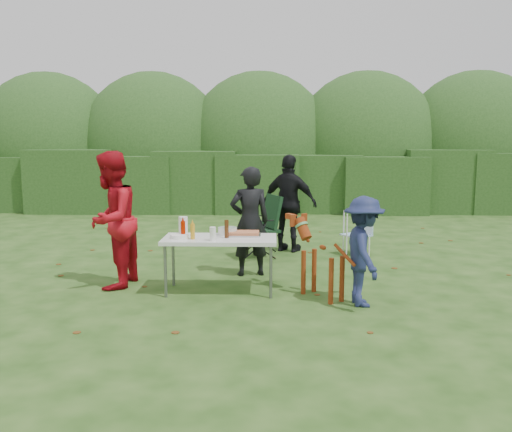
{
  "coord_description": "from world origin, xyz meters",
  "views": [
    {
      "loc": [
        0.4,
        -6.83,
        2.08
      ],
      "look_at": [
        0.18,
        0.42,
        1.0
      ],
      "focal_mm": 38.0,
      "sensor_mm": 36.0,
      "label": 1
    }
  ],
  "objects_px": {
    "child": "(363,251)",
    "paper_towel_roll": "(183,226)",
    "dog": "(323,259)",
    "person_cook": "(250,221)",
    "beer_bottle": "(227,229)",
    "ketchup_bottle": "(183,229)",
    "lawn_chair": "(356,233)",
    "camping_chair": "(259,226)",
    "person_black_puffy": "(289,203)",
    "person_red_jacket": "(111,220)",
    "mustard_bottle": "(193,232)",
    "folding_table": "(220,241)"
  },
  "relations": [
    {
      "from": "person_black_puffy",
      "to": "paper_towel_roll",
      "type": "xyz_separation_m",
      "value": [
        -1.5,
        -2.5,
        -0.0
      ]
    },
    {
      "from": "camping_chair",
      "to": "beer_bottle",
      "type": "relative_size",
      "value": 4.51
    },
    {
      "from": "child",
      "to": "person_red_jacket",
      "type": "bearing_deg",
      "value": 72.99
    },
    {
      "from": "folding_table",
      "to": "mustard_bottle",
      "type": "xyz_separation_m",
      "value": [
        -0.34,
        -0.12,
        0.15
      ]
    },
    {
      "from": "child",
      "to": "ketchup_bottle",
      "type": "relative_size",
      "value": 6.16
    },
    {
      "from": "child",
      "to": "ketchup_bottle",
      "type": "height_order",
      "value": "child"
    },
    {
      "from": "dog",
      "to": "person_red_jacket",
      "type": "bearing_deg",
      "value": 44.79
    },
    {
      "from": "person_black_puffy",
      "to": "lawn_chair",
      "type": "bearing_deg",
      "value": -169.19
    },
    {
      "from": "dog",
      "to": "paper_towel_roll",
      "type": "relative_size",
      "value": 4.08
    },
    {
      "from": "lawn_chair",
      "to": "person_black_puffy",
      "type": "bearing_deg",
      "value": -48.51
    },
    {
      "from": "mustard_bottle",
      "to": "ketchup_bottle",
      "type": "distance_m",
      "value": 0.17
    },
    {
      "from": "person_cook",
      "to": "paper_towel_roll",
      "type": "relative_size",
      "value": 6.28
    },
    {
      "from": "child",
      "to": "paper_towel_roll",
      "type": "bearing_deg",
      "value": 70.05
    },
    {
      "from": "paper_towel_roll",
      "to": "folding_table",
      "type": "bearing_deg",
      "value": -11.53
    },
    {
      "from": "ketchup_bottle",
      "to": "person_black_puffy",
      "type": "bearing_deg",
      "value": 60.52
    },
    {
      "from": "person_cook",
      "to": "dog",
      "type": "distance_m",
      "value": 1.52
    },
    {
      "from": "person_cook",
      "to": "dog",
      "type": "relative_size",
      "value": 1.54
    },
    {
      "from": "paper_towel_roll",
      "to": "person_black_puffy",
      "type": "bearing_deg",
      "value": 59.0
    },
    {
      "from": "folding_table",
      "to": "lawn_chair",
      "type": "distance_m",
      "value": 3.2
    },
    {
      "from": "person_black_puffy",
      "to": "ketchup_bottle",
      "type": "bearing_deg",
      "value": 84.41
    },
    {
      "from": "beer_bottle",
      "to": "lawn_chair",
      "type": "bearing_deg",
      "value": 48.6
    },
    {
      "from": "child",
      "to": "paper_towel_roll",
      "type": "relative_size",
      "value": 5.21
    },
    {
      "from": "folding_table",
      "to": "ketchup_bottle",
      "type": "xyz_separation_m",
      "value": [
        -0.48,
        -0.02,
        0.16
      ]
    },
    {
      "from": "camping_chair",
      "to": "mustard_bottle",
      "type": "distance_m",
      "value": 2.37
    },
    {
      "from": "ketchup_bottle",
      "to": "camping_chair",
      "type": "bearing_deg",
      "value": 65.86
    },
    {
      "from": "folding_table",
      "to": "camping_chair",
      "type": "height_order",
      "value": "camping_chair"
    },
    {
      "from": "dog",
      "to": "beer_bottle",
      "type": "height_order",
      "value": "dog"
    },
    {
      "from": "folding_table",
      "to": "person_cook",
      "type": "distance_m",
      "value": 0.97
    },
    {
      "from": "child",
      "to": "ketchup_bottle",
      "type": "bearing_deg",
      "value": 72.87
    },
    {
      "from": "person_cook",
      "to": "paper_towel_roll",
      "type": "height_order",
      "value": "person_cook"
    },
    {
      "from": "person_black_puffy",
      "to": "child",
      "type": "height_order",
      "value": "person_black_puffy"
    },
    {
      "from": "child",
      "to": "dog",
      "type": "xyz_separation_m",
      "value": [
        -0.47,
        0.29,
        -0.17
      ]
    },
    {
      "from": "dog",
      "to": "person_cook",
      "type": "bearing_deg",
      "value": 4.38
    },
    {
      "from": "paper_towel_roll",
      "to": "child",
      "type": "bearing_deg",
      "value": -15.07
    },
    {
      "from": "camping_chair",
      "to": "mustard_bottle",
      "type": "bearing_deg",
      "value": 45.34
    },
    {
      "from": "person_black_puffy",
      "to": "ketchup_bottle",
      "type": "distance_m",
      "value": 3.02
    },
    {
      "from": "lawn_chair",
      "to": "paper_towel_roll",
      "type": "xyz_separation_m",
      "value": [
        -2.67,
        -2.23,
        0.48
      ]
    },
    {
      "from": "person_black_puffy",
      "to": "beer_bottle",
      "type": "relative_size",
      "value": 7.28
    },
    {
      "from": "camping_chair",
      "to": "beer_bottle",
      "type": "distance_m",
      "value": 2.17
    },
    {
      "from": "child",
      "to": "ketchup_bottle",
      "type": "distance_m",
      "value": 2.36
    },
    {
      "from": "dog",
      "to": "folding_table",
      "type": "bearing_deg",
      "value": 43.47
    },
    {
      "from": "child",
      "to": "paper_towel_roll",
      "type": "distance_m",
      "value": 2.41
    },
    {
      "from": "person_red_jacket",
      "to": "mustard_bottle",
      "type": "relative_size",
      "value": 9.38
    },
    {
      "from": "person_black_puffy",
      "to": "paper_towel_roll",
      "type": "distance_m",
      "value": 2.92
    },
    {
      "from": "child",
      "to": "lawn_chair",
      "type": "relative_size",
      "value": 1.75
    },
    {
      "from": "folding_table",
      "to": "person_black_puffy",
      "type": "relative_size",
      "value": 0.86
    },
    {
      "from": "folding_table",
      "to": "camping_chair",
      "type": "xyz_separation_m",
      "value": [
        0.46,
        2.09,
        -0.15
      ]
    },
    {
      "from": "camping_chair",
      "to": "beer_bottle",
      "type": "xyz_separation_m",
      "value": [
        -0.37,
        -2.11,
        0.32
      ]
    },
    {
      "from": "camping_chair",
      "to": "mustard_bottle",
      "type": "relative_size",
      "value": 5.41
    },
    {
      "from": "person_cook",
      "to": "lawn_chair",
      "type": "bearing_deg",
      "value": -155.05
    }
  ]
}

